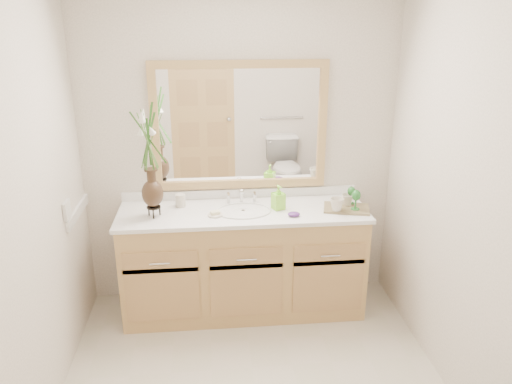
{
  "coord_description": "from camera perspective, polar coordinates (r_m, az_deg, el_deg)",
  "views": [
    {
      "loc": [
        -0.24,
        -2.41,
        2.21
      ],
      "look_at": [
        0.06,
        0.65,
        1.1
      ],
      "focal_mm": 35.0,
      "sensor_mm": 36.0,
      "label": 1
    }
  ],
  "objects": [
    {
      "name": "wall_back",
      "position": [
        3.85,
        -1.86,
        4.61
      ],
      "size": [
        2.4,
        0.02,
        2.4
      ],
      "primitive_type": "cube",
      "color": "white",
      "rests_on": "floor"
    },
    {
      "name": "wall_left",
      "position": [
        2.78,
        -25.44,
        -3.48
      ],
      "size": [
        0.02,
        2.6,
        2.4
      ],
      "primitive_type": "cube",
      "color": "white",
      "rests_on": "floor"
    },
    {
      "name": "wall_right",
      "position": [
        2.98,
        23.71,
        -1.71
      ],
      "size": [
        0.02,
        2.6,
        2.4
      ],
      "primitive_type": "cube",
      "color": "white",
      "rests_on": "floor"
    },
    {
      "name": "vanity",
      "position": [
        3.88,
        -1.44,
        -8.01
      ],
      "size": [
        1.8,
        0.55,
        0.8
      ],
      "color": "tan",
      "rests_on": "floor"
    },
    {
      "name": "counter",
      "position": [
        3.7,
        -1.49,
        -2.31
      ],
      "size": [
        1.84,
        0.57,
        0.03
      ],
      "primitive_type": "cube",
      "color": "white",
      "rests_on": "vanity"
    },
    {
      "name": "sink",
      "position": [
        3.7,
        -1.47,
        -2.98
      ],
      "size": [
        0.38,
        0.34,
        0.23
      ],
      "color": "white",
      "rests_on": "counter"
    },
    {
      "name": "mirror",
      "position": [
        3.78,
        -1.87,
        7.52
      ],
      "size": [
        1.32,
        0.04,
        0.97
      ],
      "color": "white",
      "rests_on": "wall_back"
    },
    {
      "name": "switch_plate",
      "position": [
        3.53,
        -20.8,
        -1.91
      ],
      "size": [
        0.02,
        0.12,
        0.12
      ],
      "primitive_type": "cube",
      "color": "white",
      "rests_on": "wall_left"
    },
    {
      "name": "flower_vase",
      "position": [
        3.5,
        -12.1,
        4.85
      ],
      "size": [
        0.18,
        0.18,
        0.74
      ],
      "rotation": [
        0.0,
        0.0,
        -0.19
      ],
      "color": "black",
      "rests_on": "counter"
    },
    {
      "name": "tumbler",
      "position": [
        3.79,
        -8.63,
        -0.96
      ],
      "size": [
        0.07,
        0.07,
        0.1
      ],
      "primitive_type": "cylinder",
      "color": "beige",
      "rests_on": "counter"
    },
    {
      "name": "soap_dish",
      "position": [
        3.6,
        -4.68,
        -2.55
      ],
      "size": [
        0.11,
        0.11,
        0.03
      ],
      "color": "beige",
      "rests_on": "counter"
    },
    {
      "name": "soap_bottle",
      "position": [
        3.69,
        2.57,
        -0.74
      ],
      "size": [
        0.1,
        0.1,
        0.17
      ],
      "primitive_type": "imported",
      "rotation": [
        0.0,
        0.0,
        0.38
      ],
      "color": "#8DEE38",
      "rests_on": "counter"
    },
    {
      "name": "purple_dish",
      "position": [
        3.59,
        4.34,
        -2.54
      ],
      "size": [
        0.1,
        0.09,
        0.03
      ],
      "primitive_type": "ellipsoid",
      "rotation": [
        0.0,
        0.0,
        0.21
      ],
      "color": "#542776",
      "rests_on": "counter"
    },
    {
      "name": "tray",
      "position": [
        3.77,
        10.29,
        -1.85
      ],
      "size": [
        0.38,
        0.3,
        0.02
      ],
      "primitive_type": "cube",
      "rotation": [
        0.0,
        0.0,
        -0.25
      ],
      "color": "brown",
      "rests_on": "counter"
    },
    {
      "name": "mug_left",
      "position": [
        3.67,
        9.22,
        -1.37
      ],
      "size": [
        0.11,
        0.11,
        0.1
      ],
      "primitive_type": "imported",
      "rotation": [
        0.0,
        0.0,
        -0.12
      ],
      "color": "beige",
      "rests_on": "tray"
    },
    {
      "name": "mug_right",
      "position": [
        3.79,
        10.41,
        -0.85
      ],
      "size": [
        0.12,
        0.12,
        0.09
      ],
      "primitive_type": "imported",
      "rotation": [
        0.0,
        0.0,
        0.7
      ],
      "color": "beige",
      "rests_on": "tray"
    },
    {
      "name": "goblet_front",
      "position": [
        3.7,
        11.37,
        -0.5
      ],
      "size": [
        0.07,
        0.07,
        0.15
      ],
      "color": "#27762C",
      "rests_on": "tray"
    },
    {
      "name": "goblet_back",
      "position": [
        3.82,
        10.84,
        -0.01
      ],
      "size": [
        0.06,
        0.06,
        0.13
      ],
      "color": "#27762C",
      "rests_on": "tray"
    }
  ]
}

